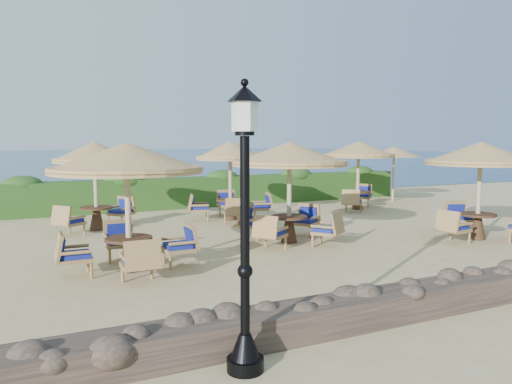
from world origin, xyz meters
name	(u,v)px	position (x,y,z in m)	size (l,w,h in m)	color
ground	(301,236)	(0.00, 0.00, 0.00)	(120.00, 120.00, 0.00)	tan
sea	(68,157)	(0.00, 70.00, 0.00)	(160.00, 160.00, 0.00)	navy
hedge	(211,191)	(0.00, 7.20, 0.60)	(18.00, 0.90, 1.20)	#1E4215
stone_wall	(488,287)	(0.00, -6.20, 0.22)	(15.00, 0.65, 0.44)	brown
lamp_post	(245,241)	(-4.80, -6.80, 1.55)	(0.44, 0.44, 3.31)	black
extra_parasol	(394,152)	(7.80, 5.20, 2.17)	(2.30, 2.30, 2.41)	tan
cafe_set_0	(127,180)	(-5.11, -1.68, 1.90)	(3.13, 3.13, 2.65)	tan
cafe_set_1	(289,171)	(-0.70, -0.57, 1.89)	(3.06, 3.06, 2.65)	tan
cafe_set_2	(480,169)	(4.15, -2.43, 1.93)	(2.90, 2.90, 2.65)	tan
cafe_set_3	(95,166)	(-5.03, 3.50, 1.93)	(2.63, 2.41, 2.65)	tan
cafe_set_4	(230,171)	(-0.65, 3.57, 1.67)	(2.89, 2.89, 2.65)	tan
cafe_set_5	(358,158)	(4.82, 3.79, 2.01)	(2.79, 2.79, 2.65)	tan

